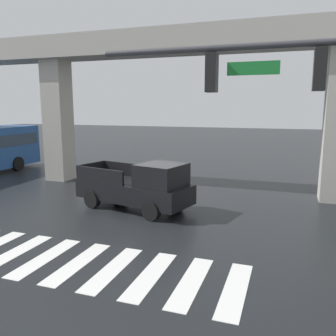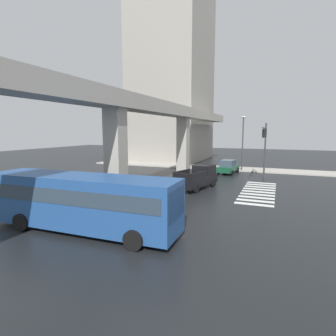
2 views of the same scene
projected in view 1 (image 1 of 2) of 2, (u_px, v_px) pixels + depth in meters
The scene contains 5 objects.
ground_plane at pixel (156, 206), 15.59m from camera, with size 120.00×120.00×0.00m, color black.
crosswalk_stripes at pixel (78, 263), 9.84m from camera, with size 9.35×2.80×0.01m.
elevated_overpass at pixel (180, 54), 17.65m from camera, with size 55.68×2.06×8.19m.
pickup_truck at pixel (139, 187), 14.83m from camera, with size 5.41×3.09×2.08m.
traffic_signal_mast at pixel (312, 104), 7.16m from camera, with size 6.49×0.32×6.20m.
Camera 1 is at (5.42, -14.07, 4.34)m, focal length 37.42 mm.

